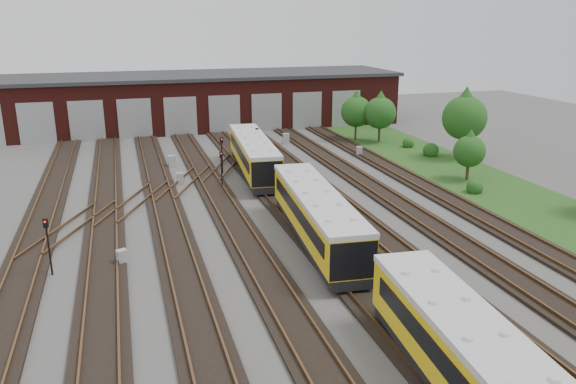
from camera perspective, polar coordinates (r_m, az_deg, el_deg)
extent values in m
plane|color=#403E3C|center=(33.28, -0.72, -5.28)|extent=(120.00, 120.00, 0.00)
cube|color=black|center=(32.64, -25.28, -7.32)|extent=(2.40, 70.00, 0.18)
cube|color=brown|center=(32.71, -26.57, -7.14)|extent=(0.10, 70.00, 0.15)
cube|color=brown|center=(32.47, -24.07, -6.98)|extent=(0.10, 70.00, 0.15)
cube|color=black|center=(32.20, -18.22, -6.82)|extent=(2.40, 70.00, 0.18)
cube|color=brown|center=(32.18, -19.53, -6.65)|extent=(0.10, 70.00, 0.15)
cube|color=brown|center=(32.11, -16.96, -6.44)|extent=(0.10, 70.00, 0.15)
cube|color=black|center=(32.26, -11.08, -6.20)|extent=(2.40, 70.00, 0.18)
cube|color=brown|center=(32.15, -12.38, -6.05)|extent=(0.10, 70.00, 0.15)
cube|color=brown|center=(32.25, -9.83, -5.81)|extent=(0.10, 70.00, 0.15)
cube|color=black|center=(32.80, -4.10, -5.50)|extent=(2.40, 70.00, 0.18)
cube|color=brown|center=(32.60, -5.34, -5.36)|extent=(0.10, 70.00, 0.15)
cube|color=brown|center=(32.88, -2.88, -5.11)|extent=(0.10, 70.00, 0.15)
cube|color=black|center=(33.81, 2.55, -4.76)|extent=(2.40, 70.00, 0.18)
cube|color=brown|center=(33.54, 1.39, -4.63)|extent=(0.10, 70.00, 0.15)
cube|color=brown|center=(33.98, 3.70, -4.37)|extent=(0.10, 70.00, 0.15)
cube|color=black|center=(35.25, 8.72, -4.01)|extent=(2.40, 70.00, 0.18)
cube|color=brown|center=(34.90, 7.66, -3.89)|extent=(0.10, 70.00, 0.15)
cube|color=brown|center=(35.49, 9.78, -3.63)|extent=(0.10, 70.00, 0.15)
cube|color=black|center=(37.07, 14.34, -3.29)|extent=(2.40, 70.00, 0.18)
cube|color=brown|center=(36.66, 13.39, -3.18)|extent=(0.10, 70.00, 0.15)
cube|color=brown|center=(37.37, 15.30, -2.93)|extent=(0.10, 70.00, 0.15)
cube|color=black|center=(39.21, 19.38, -2.62)|extent=(2.40, 70.00, 0.18)
cube|color=brown|center=(38.75, 18.54, -2.50)|extent=(0.10, 70.00, 0.15)
cube|color=brown|center=(39.57, 20.25, -2.28)|extent=(0.10, 70.00, 0.15)
cube|color=brown|center=(41.50, -15.30, -0.92)|extent=(5.40, 9.62, 0.15)
cube|color=brown|center=(45.54, -10.46, 1.01)|extent=(5.40, 9.62, 0.15)
cube|color=brown|center=(49.90, -6.43, 2.61)|extent=(5.40, 9.62, 0.15)
cube|color=brown|center=(37.87, -21.14, -3.23)|extent=(5.40, 9.62, 0.15)
cube|color=brown|center=(54.50, -3.05, 3.94)|extent=(5.40, 9.62, 0.15)
cube|color=#4C1613|center=(70.76, -9.80, 9.04)|extent=(50.00, 12.00, 6.00)
cube|color=#2E2E31|center=(70.40, -9.93, 11.58)|extent=(51.00, 12.50, 0.40)
cube|color=#949598|center=(65.00, -24.17, 6.37)|extent=(3.60, 0.12, 4.40)
cube|color=#949598|center=(64.53, -19.76, 6.80)|extent=(3.60, 0.12, 4.40)
cube|color=#949598|center=(64.44, -15.30, 7.19)|extent=(3.60, 0.12, 4.40)
cube|color=#949598|center=(64.75, -10.85, 7.53)|extent=(3.60, 0.12, 4.40)
cube|color=#949598|center=(65.43, -6.46, 7.83)|extent=(3.60, 0.12, 4.40)
cube|color=#949598|center=(66.49, -2.18, 8.07)|extent=(3.60, 0.12, 4.40)
cube|color=#949598|center=(67.90, 1.95, 8.26)|extent=(3.60, 0.12, 4.40)
cube|color=#949598|center=(69.64, 5.90, 8.41)|extent=(3.60, 0.12, 4.40)
cube|color=#224E1A|center=(49.80, 17.44, 1.61)|extent=(8.00, 55.00, 0.05)
cube|color=yellow|center=(19.87, 19.21, -16.92)|extent=(3.52, 13.86, 2.01)
cube|color=silver|center=(19.27, 19.55, -14.09)|extent=(3.61, 13.87, 0.27)
cube|color=black|center=(19.21, 16.04, -17.07)|extent=(1.07, 12.03, 0.78)
cube|color=black|center=(20.34, 22.31, -15.66)|extent=(1.07, 12.03, 0.78)
cube|color=black|center=(33.11, 2.89, -4.29)|extent=(3.25, 13.84, 0.55)
cube|color=yellow|center=(32.66, 2.93, -2.21)|extent=(3.52, 13.86, 2.01)
cube|color=silver|center=(32.30, 2.96, -0.29)|extent=(3.61, 13.87, 0.27)
cube|color=black|center=(32.32, 0.86, -1.97)|extent=(1.07, 12.03, 0.78)
cube|color=black|center=(32.90, 4.97, -1.68)|extent=(1.07, 12.03, 0.78)
cube|color=black|center=(47.75, -3.51, 2.46)|extent=(3.25, 13.84, 0.55)
cube|color=yellow|center=(47.45, -3.54, 3.95)|extent=(3.52, 13.86, 2.01)
cube|color=silver|center=(47.20, -3.57, 5.30)|extent=(3.61, 13.87, 0.27)
cube|color=black|center=(47.24, -5.00, 4.15)|extent=(1.07, 12.03, 0.78)
cube|color=black|center=(47.58, -2.10, 4.29)|extent=(1.07, 12.03, 0.78)
cylinder|color=black|center=(31.38, -23.08, -5.58)|extent=(0.10, 0.10, 2.62)
cube|color=black|center=(30.85, -23.41, -2.92)|extent=(0.26, 0.17, 0.48)
sphere|color=red|center=(30.73, -23.45, -2.81)|extent=(0.11, 0.11, 0.11)
cylinder|color=black|center=(48.39, -6.71, 3.43)|extent=(0.10, 0.10, 2.63)
cube|color=black|center=(48.04, -6.78, 5.25)|extent=(0.26, 0.17, 0.51)
sphere|color=red|center=(47.92, -6.76, 5.34)|extent=(0.12, 0.12, 0.12)
cylinder|color=black|center=(51.40, -3.14, 4.41)|extent=(0.11, 0.11, 2.75)
cube|color=black|center=(51.06, -3.17, 6.21)|extent=(0.31, 0.25, 0.53)
sphere|color=red|center=(50.94, -3.14, 6.31)|extent=(0.13, 0.13, 0.13)
cylinder|color=black|center=(43.89, -6.75, 1.91)|extent=(0.09, 0.09, 2.49)
cube|color=black|center=(43.53, -6.82, 3.80)|extent=(0.24, 0.15, 0.47)
sphere|color=red|center=(43.42, -6.80, 3.89)|extent=(0.11, 0.11, 0.11)
cube|color=#A1A3A6|center=(31.67, -16.50, -6.39)|extent=(0.64, 0.59, 0.87)
cube|color=#A1A3A6|center=(51.24, -11.74, 3.06)|extent=(0.68, 0.58, 1.06)
cube|color=#A1A3A6|center=(45.93, -10.91, 1.37)|extent=(0.57, 0.48, 0.90)
cube|color=#A1A3A6|center=(59.78, -0.21, 5.44)|extent=(0.74, 0.65, 1.10)
cube|color=#A1A3A6|center=(54.66, 7.26, 4.11)|extent=(0.71, 0.65, 0.96)
cylinder|color=#372A18|center=(62.07, 6.87, 6.04)|extent=(0.22, 0.22, 1.70)
sphere|color=#1B4D16|center=(61.68, 6.95, 8.11)|extent=(3.31, 3.31, 3.31)
cone|color=#1B4D16|center=(61.50, 6.99, 9.20)|extent=(2.84, 2.84, 2.37)
cylinder|color=#372A18|center=(61.22, 9.24, 5.80)|extent=(0.24, 0.24, 1.73)
sphere|color=#1B4D16|center=(60.81, 9.34, 7.93)|extent=(3.37, 3.37, 3.37)
cone|color=#1B4D16|center=(60.63, 9.40, 9.05)|extent=(2.89, 2.89, 2.40)
cylinder|color=#372A18|center=(55.81, 17.23, 4.35)|extent=(0.26, 0.26, 2.12)
sphere|color=#1B4D16|center=(55.29, 17.49, 7.20)|extent=(4.12, 4.12, 4.12)
cone|color=#1B4D16|center=(55.07, 17.63, 8.70)|extent=(3.53, 3.53, 2.94)
cylinder|color=#372A18|center=(48.36, 17.75, 1.92)|extent=(0.24, 0.24, 1.32)
sphere|color=#1B4D16|center=(47.95, 17.94, 3.95)|extent=(2.57, 2.57, 2.57)
cone|color=#1B4D16|center=(47.76, 18.04, 5.02)|extent=(2.20, 2.20, 1.84)
sphere|color=#1B4D16|center=(44.93, 18.46, 0.66)|extent=(1.24, 1.24, 1.24)
sphere|color=#1B4D16|center=(59.36, 12.12, 5.01)|extent=(1.17, 1.17, 1.17)
sphere|color=#1B4D16|center=(55.93, 14.32, 4.31)|extent=(1.53, 1.53, 1.53)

